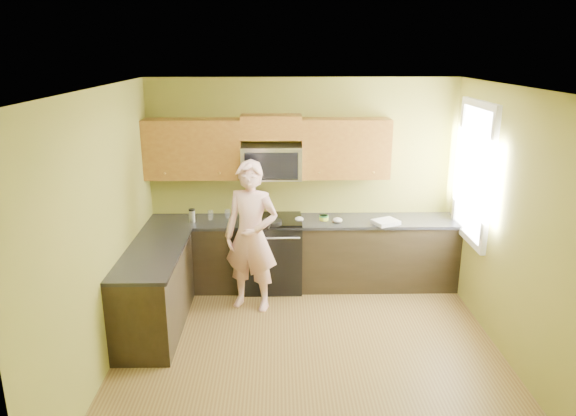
{
  "coord_description": "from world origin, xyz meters",
  "views": [
    {
      "loc": [
        -0.32,
        -4.8,
        3.04
      ],
      "look_at": [
        -0.2,
        1.3,
        1.2
      ],
      "focal_mm": 33.07,
      "sensor_mm": 36.0,
      "label": 1
    }
  ],
  "objects_px": {
    "travel_mug": "(192,222)",
    "butter_tub": "(324,220)",
    "stove": "(272,253)",
    "microwave": "(272,178)",
    "frying_pan": "(271,224)",
    "woman": "(251,237)"
  },
  "relations": [
    {
      "from": "microwave",
      "to": "frying_pan",
      "type": "xyz_separation_m",
      "value": [
        -0.0,
        -0.37,
        -0.5
      ]
    },
    {
      "from": "woman",
      "to": "stove",
      "type": "bearing_deg",
      "value": 85.45
    },
    {
      "from": "microwave",
      "to": "frying_pan",
      "type": "bearing_deg",
      "value": -90.43
    },
    {
      "from": "microwave",
      "to": "woman",
      "type": "xyz_separation_m",
      "value": [
        -0.24,
        -0.7,
        -0.54
      ]
    },
    {
      "from": "frying_pan",
      "to": "travel_mug",
      "type": "distance_m",
      "value": 1.03
    },
    {
      "from": "butter_tub",
      "to": "travel_mug",
      "type": "xyz_separation_m",
      "value": [
        -1.68,
        -0.04,
        0.0
      ]
    },
    {
      "from": "butter_tub",
      "to": "microwave",
      "type": "bearing_deg",
      "value": 169.49
    },
    {
      "from": "woman",
      "to": "butter_tub",
      "type": "height_order",
      "value": "woman"
    },
    {
      "from": "stove",
      "to": "butter_tub",
      "type": "xyz_separation_m",
      "value": [
        0.67,
        0.0,
        0.45
      ]
    },
    {
      "from": "stove",
      "to": "woman",
      "type": "bearing_deg",
      "value": -112.67
    },
    {
      "from": "stove",
      "to": "frying_pan",
      "type": "xyz_separation_m",
      "value": [
        -0.0,
        -0.25,
        0.47
      ]
    },
    {
      "from": "frying_pan",
      "to": "stove",
      "type": "bearing_deg",
      "value": 97.77
    },
    {
      "from": "stove",
      "to": "travel_mug",
      "type": "xyz_separation_m",
      "value": [
        -1.01,
        -0.04,
        0.45
      ]
    },
    {
      "from": "woman",
      "to": "frying_pan",
      "type": "height_order",
      "value": "woman"
    },
    {
      "from": "microwave",
      "to": "frying_pan",
      "type": "distance_m",
      "value": 0.62
    },
    {
      "from": "stove",
      "to": "woman",
      "type": "distance_m",
      "value": 0.75
    },
    {
      "from": "stove",
      "to": "microwave",
      "type": "height_order",
      "value": "microwave"
    },
    {
      "from": "frying_pan",
      "to": "butter_tub",
      "type": "distance_m",
      "value": 0.72
    },
    {
      "from": "frying_pan",
      "to": "travel_mug",
      "type": "relative_size",
      "value": 2.63
    },
    {
      "from": "travel_mug",
      "to": "butter_tub",
      "type": "bearing_deg",
      "value": 1.39
    },
    {
      "from": "stove",
      "to": "travel_mug",
      "type": "distance_m",
      "value": 1.11
    },
    {
      "from": "stove",
      "to": "frying_pan",
      "type": "relative_size",
      "value": 2.11
    }
  ]
}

